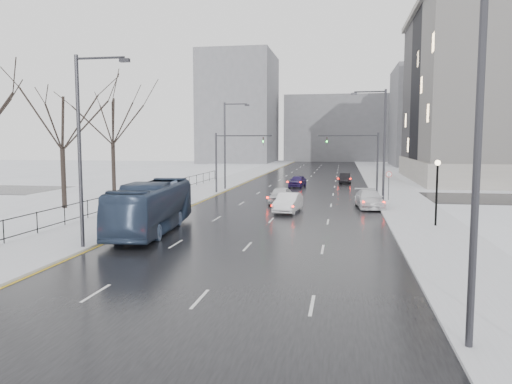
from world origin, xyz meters
The scene contains 25 objects.
road centered at (0.00, 60.00, 0.02)m, with size 16.00×150.00×0.04m, color black.
cross_road centered at (0.00, 48.00, 0.02)m, with size 130.00×10.00×0.04m, color black.
sidewalk_left centered at (-10.50, 60.00, 0.08)m, with size 5.00×150.00×0.16m, color silver.
sidewalk_right centered at (10.50, 60.00, 0.08)m, with size 5.00×150.00×0.16m, color silver.
park_strip centered at (-20.00, 60.00, 0.06)m, with size 14.00×150.00×0.12m, color white.
tree_park_d centered at (-17.80, 34.00, 0.00)m, with size 8.75×8.75×12.50m, color black, non-canonical shape.
tree_park_e centered at (-18.20, 44.00, 0.00)m, with size 9.45×9.45×13.50m, color black, non-canonical shape.
iron_fence centered at (-13.00, 30.00, 0.91)m, with size 0.06×70.00×1.30m.
streetlight_r_near centered at (8.17, 10.00, 5.62)m, with size 2.95×0.25×10.00m.
streetlight_r_mid centered at (8.17, 40.00, 5.62)m, with size 2.95×0.25×10.00m.
streetlight_l_near centered at (-8.17, 20.00, 5.62)m, with size 2.95×0.25×10.00m.
streetlight_l_far centered at (-8.17, 52.00, 5.62)m, with size 2.95×0.25×10.00m.
lamppost_r_mid centered at (11.00, 30.00, 2.94)m, with size 0.36×0.36×4.28m.
mast_signal_right centered at (7.33, 48.00, 4.11)m, with size 6.10×0.33×6.50m.
mast_signal_left centered at (-7.33, 48.00, 4.11)m, with size 6.10×0.33×6.50m.
no_uturn_sign centered at (9.20, 44.00, 2.30)m, with size 0.60×0.06×2.70m.
bldg_far_right centered at (28.00, 115.00, 11.00)m, with size 24.00×20.00×22.00m, color slate.
bldg_far_left centered at (-22.00, 125.00, 14.00)m, with size 18.00×22.00×28.00m, color slate.
bldg_far_center centered at (4.00, 140.00, 9.00)m, with size 30.00×18.00×18.00m, color slate.
bus centered at (-6.69, 25.39, 1.59)m, with size 2.61×11.15×3.11m, color #2C3C57.
sedan_center_near centered at (-0.55, 40.66, 0.79)m, with size 1.77×4.39×1.49m, color silver.
sedan_right_near centered at (0.74, 35.29, 0.80)m, with size 1.60×4.59×1.51m, color white.
sedan_right_far centered at (7.20, 38.92, 0.79)m, with size 2.11×5.20×1.51m, color silver.
sedan_center_far centered at (-0.50, 57.11, 0.75)m, with size 1.69×4.19×1.43m, color #281B52.
sedan_right_distant centered at (5.28, 63.40, 0.71)m, with size 1.41×4.05×1.33m, color black.
Camera 1 is at (4.97, -3.75, 5.68)m, focal length 35.00 mm.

